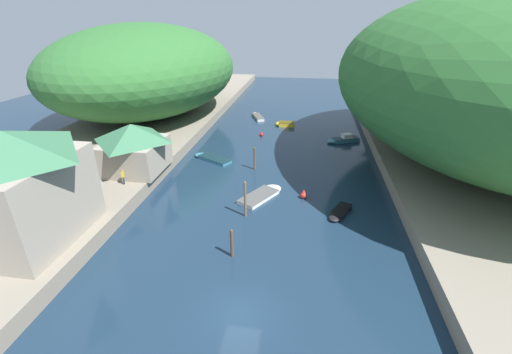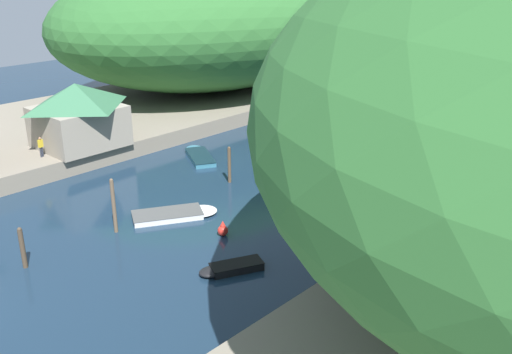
# 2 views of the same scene
# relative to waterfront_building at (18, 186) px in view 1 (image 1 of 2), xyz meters

# --- Properties ---
(water_surface) EXTENTS (130.00, 130.00, 0.00)m
(water_surface) POSITION_rel_waterfront_building_xyz_m (17.55, 25.95, -6.04)
(water_surface) COLOR #192D42
(water_surface) RESTS_ON ground
(left_bank) EXTENTS (22.00, 120.00, 1.46)m
(left_bank) POSITION_rel_waterfront_building_xyz_m (-6.40, 25.95, -5.31)
(left_bank) COLOR gray
(left_bank) RESTS_ON ground
(right_bank) EXTENTS (22.00, 120.00, 1.46)m
(right_bank) POSITION_rel_waterfront_building_xyz_m (41.51, 25.95, -5.31)
(right_bank) COLOR gray
(right_bank) RESTS_ON ground
(hillside_left) EXTENTS (30.11, 42.15, 15.25)m
(hillside_left) POSITION_rel_waterfront_building_xyz_m (-7.50, 38.67, 3.04)
(hillside_left) COLOR #2D662D
(hillside_left) RESTS_ON left_bank
(hillside_right) EXTENTS (36.15, 50.61, 19.38)m
(hillside_right) POSITION_rel_waterfront_building_xyz_m (42.61, 24.07, 5.11)
(hillside_right) COLOR #2D662D
(hillside_right) RESTS_ON right_bank
(waterfront_building) EXTENTS (7.79, 9.68, 8.90)m
(waterfront_building) POSITION_rel_waterfront_building_xyz_m (0.00, 0.00, 0.00)
(waterfront_building) COLOR gray
(waterfront_building) RESTS_ON left_bank
(boathouse_shed) EXTENTS (6.68, 7.07, 5.42)m
(boathouse_shed) POSITION_rel_waterfront_building_xyz_m (1.95, 13.87, -1.78)
(boathouse_shed) COLOR gray
(boathouse_shed) RESTS_ON left_bank
(right_bank_cottage) EXTENTS (5.84, 6.21, 4.42)m
(right_bank_cottage) POSITION_rel_waterfront_building_xyz_m (34.69, 38.59, -2.30)
(right_bank_cottage) COLOR gray
(right_bank_cottage) RESTS_ON right_bank
(boat_cabin_cruiser) EXTENTS (5.35, 3.54, 1.21)m
(boat_cabin_cruiser) POSITION_rel_waterfront_building_xyz_m (26.70, 31.47, -5.66)
(boat_cabin_cruiser) COLOR teal
(boat_cabin_cruiser) RESTS_ON water_surface
(boat_near_quay) EXTENTS (4.71, 6.09, 0.41)m
(boat_near_quay) POSITION_rel_waterfront_building_xyz_m (16.85, 12.27, -5.84)
(boat_near_quay) COLOR white
(boat_near_quay) RESTS_ON water_surface
(boat_white_cruiser) EXTENTS (5.96, 4.37, 0.44)m
(boat_white_cruiser) POSITION_rel_waterfront_building_xyz_m (8.55, 21.50, -5.82)
(boat_white_cruiser) COLOR teal
(boat_white_cruiser) RESTS_ON water_surface
(boat_navy_launch) EXTENTS (3.37, 2.01, 0.69)m
(boat_navy_launch) POSITION_rel_waterfront_building_xyz_m (17.18, 38.65, -5.70)
(boat_navy_launch) COLOR gold
(boat_navy_launch) RESTS_ON water_surface
(boat_small_dinghy) EXTENTS (2.68, 3.88, 0.46)m
(boat_small_dinghy) POSITION_rel_waterfront_building_xyz_m (24.71, 9.56, -5.81)
(boat_small_dinghy) COLOR black
(boat_small_dinghy) RESTS_ON water_surface
(boat_far_right_bank) EXTENTS (3.24, 5.57, 0.59)m
(boat_far_right_bank) POSITION_rel_waterfront_building_xyz_m (11.68, 43.17, -5.75)
(boat_far_right_bank) COLOR silver
(boat_far_right_bank) RESTS_ON water_surface
(mooring_post_nearest) EXTENTS (0.28, 0.28, 2.57)m
(mooring_post_nearest) POSITION_rel_waterfront_building_xyz_m (15.77, 1.82, -4.75)
(mooring_post_nearest) COLOR #4C3D2D
(mooring_post_nearest) RESTS_ON water_surface
(mooring_post_second) EXTENTS (0.25, 0.25, 3.74)m
(mooring_post_second) POSITION_rel_waterfront_building_xyz_m (15.73, 8.02, -4.16)
(mooring_post_second) COLOR brown
(mooring_post_second) RESTS_ON water_surface
(mooring_post_fourth) EXTENTS (0.26, 0.26, 2.98)m
(mooring_post_fourth) POSITION_rel_waterfront_building_xyz_m (14.90, 19.18, -4.54)
(mooring_post_fourth) COLOR brown
(mooring_post_fourth) RESTS_ON water_surface
(channel_buoy_near) EXTENTS (0.57, 0.57, 0.86)m
(channel_buoy_near) POSITION_rel_waterfront_building_xyz_m (13.96, 32.32, -5.70)
(channel_buoy_near) COLOR red
(channel_buoy_near) RESTS_ON water_surface
(channel_buoy_far) EXTENTS (0.69, 0.69, 1.04)m
(channel_buoy_far) POSITION_rel_waterfront_building_xyz_m (21.19, 12.44, -5.63)
(channel_buoy_far) COLOR red
(channel_buoy_far) RESTS_ON water_surface
(person_on_quay) EXTENTS (0.31, 0.43, 1.69)m
(person_on_quay) POSITION_rel_waterfront_building_xyz_m (2.35, 10.04, -3.60)
(person_on_quay) COLOR #282D3D
(person_on_quay) RESTS_ON left_bank
(person_by_boathouse) EXTENTS (0.23, 0.39, 1.69)m
(person_by_boathouse) POSITION_rel_waterfront_building_xyz_m (2.89, 17.16, -3.60)
(person_by_boathouse) COLOR #282D3D
(person_by_boathouse) RESTS_ON left_bank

